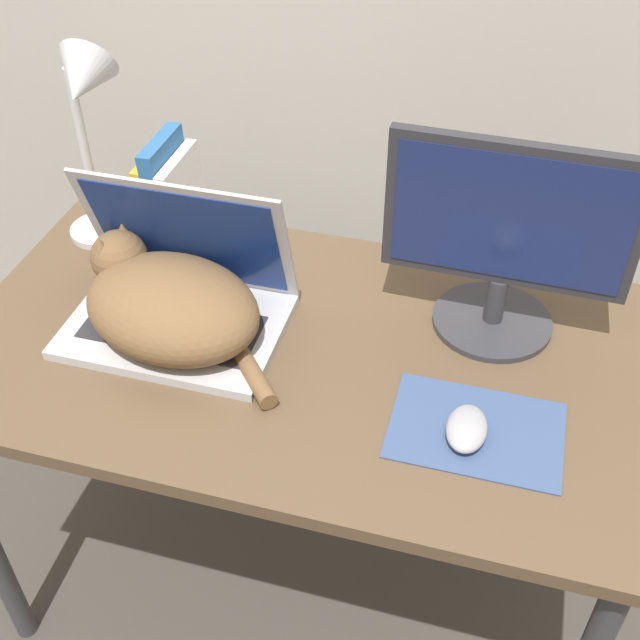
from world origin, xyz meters
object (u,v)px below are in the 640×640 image
object	(u,v)px
laptop	(180,298)
cat	(168,303)
external_monitor	(507,238)
computer_mouse	(467,429)
book_row	(170,198)
desk_lamp	(85,115)

from	to	relation	value
laptop	cat	world-z (taller)	laptop
laptop	external_monitor	xyz separation A→B (m)	(0.55, 0.14, 0.14)
cat	computer_mouse	xyz separation A→B (m)	(0.54, -0.10, -0.05)
book_row	desk_lamp	distance (m)	0.23
desk_lamp	laptop	bearing A→B (deg)	-38.27
cat	computer_mouse	world-z (taller)	cat
laptop	computer_mouse	xyz separation A→B (m)	(0.54, -0.14, -0.03)
laptop	computer_mouse	size ratio (longest dim) A/B	3.80
computer_mouse	book_row	distance (m)	0.76
external_monitor	computer_mouse	distance (m)	0.33
external_monitor	computer_mouse	bearing A→B (deg)	-91.86
cat	desk_lamp	world-z (taller)	desk_lamp
book_row	external_monitor	bearing A→B (deg)	-7.27
laptop	desk_lamp	distance (m)	0.39
cat	external_monitor	size ratio (longest dim) A/B	0.99
book_row	desk_lamp	bearing A→B (deg)	-162.70
external_monitor	desk_lamp	bearing A→B (deg)	176.74
cat	computer_mouse	bearing A→B (deg)	-10.57
computer_mouse	book_row	world-z (taller)	book_row
laptop	computer_mouse	bearing A→B (deg)	-14.71
laptop	external_monitor	size ratio (longest dim) A/B	0.91
computer_mouse	desk_lamp	bearing A→B (deg)	157.03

